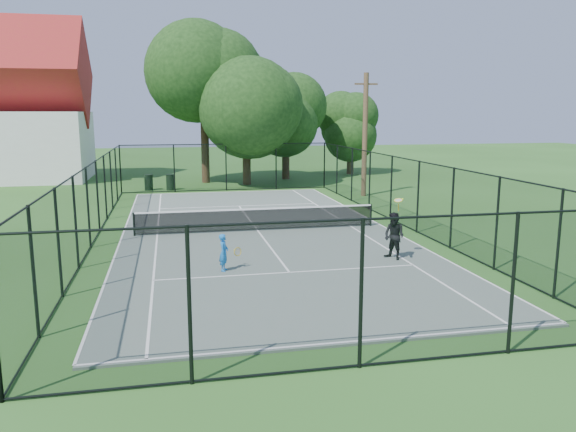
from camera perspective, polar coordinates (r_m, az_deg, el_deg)
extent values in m
plane|color=#29541D|center=(23.58, -3.10, -1.63)|extent=(120.00, 120.00, 0.00)
cube|color=#59695E|center=(23.57, -3.10, -1.56)|extent=(11.00, 24.00, 0.06)
cylinder|color=black|center=(23.26, -15.38, -0.82)|extent=(0.08, 0.08, 0.95)
cylinder|color=black|center=(24.72, 8.42, 0.10)|extent=(0.08, 0.08, 0.95)
cube|color=black|center=(23.47, -3.11, -0.36)|extent=(10.00, 0.03, 0.88)
cube|color=white|center=(23.39, -3.12, 0.72)|extent=(10.00, 0.05, 0.06)
cylinder|color=#332114|center=(40.47, -8.41, 6.41)|extent=(0.56, 0.56, 4.30)
sphere|color=black|center=(40.39, -8.56, 12.21)|extent=(7.76, 7.76, 7.76)
cylinder|color=#332114|center=(39.05, -4.23, 6.10)|extent=(0.56, 0.56, 3.97)
sphere|color=black|center=(38.95, -4.31, 11.63)|extent=(7.11, 7.11, 7.11)
cylinder|color=#332114|center=(42.25, -0.23, 5.96)|extent=(0.56, 0.56, 3.24)
sphere|color=black|center=(42.12, -0.23, 9.90)|extent=(5.14, 5.14, 5.14)
cylinder|color=#332114|center=(46.05, 6.35, 5.82)|extent=(0.56, 0.56, 2.51)
sphere|color=black|center=(45.93, 6.41, 8.74)|extent=(4.38, 4.38, 4.38)
cylinder|color=black|center=(37.31, -13.98, 3.31)|extent=(0.54, 0.54, 0.98)
cylinder|color=black|center=(37.25, -14.01, 4.09)|extent=(0.58, 0.58, 0.05)
cylinder|color=black|center=(37.08, -11.85, 3.35)|extent=(0.54, 0.54, 0.98)
cylinder|color=black|center=(37.02, -11.88, 4.13)|extent=(0.58, 0.58, 0.05)
cylinder|color=#4C3823|center=(33.78, 7.82, 8.12)|extent=(0.30, 0.30, 7.22)
cube|color=#4C3823|center=(33.79, 7.95, 13.14)|extent=(1.40, 0.10, 0.10)
imported|color=blue|center=(17.62, -6.54, -3.70)|extent=(0.40, 0.49, 1.17)
torus|color=gold|center=(17.82, -5.14, -3.63)|extent=(0.27, 0.18, 0.29)
cylinder|color=silver|center=(17.82, -5.14, -3.63)|extent=(0.23, 0.15, 0.25)
imported|color=black|center=(19.17, 10.73, -2.01)|extent=(0.91, 0.97, 1.59)
torus|color=gold|center=(19.37, 11.14, 1.58)|extent=(0.30, 0.28, 0.14)
cylinder|color=silver|center=(19.37, 11.14, 1.58)|extent=(0.26, 0.24, 0.11)
sphere|color=#CCE526|center=(19.79, 11.56, 1.68)|extent=(0.07, 0.07, 0.07)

